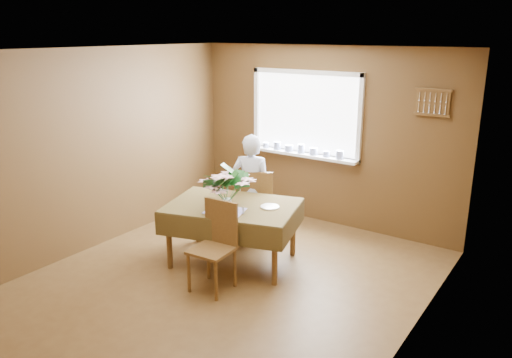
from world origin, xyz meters
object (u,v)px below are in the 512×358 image
Objects in this scene: dining_table at (232,212)px; chair_far at (257,202)px; flower_bouquet at (227,185)px; seated_woman at (251,188)px; chair_near at (216,242)px.

chair_far is (-0.14, 0.73, -0.12)m from dining_table.
dining_table is at bearing 108.34° from flower_bouquet.
flower_bouquet is at bearing 84.80° from seated_woman.
flower_bouquet is (0.20, -0.91, 0.50)m from chair_far.
chair_far reaches higher than chair_near.
dining_table is 1.20× the size of seated_woman.
chair_far is 0.21m from seated_woman.
seated_woman is at bearing 106.51° from flower_bouquet.
chair_near is at bearing -68.51° from flower_bouquet.
chair_far is at bearing 85.02° from dining_table.
chair_far is 1.36m from chair_near.
flower_bouquet is at bearing 108.05° from chair_near.
chair_near is at bearing 86.45° from seated_woman.
dining_table is 1.79× the size of chair_far.
chair_far is 1.06m from flower_bouquet.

